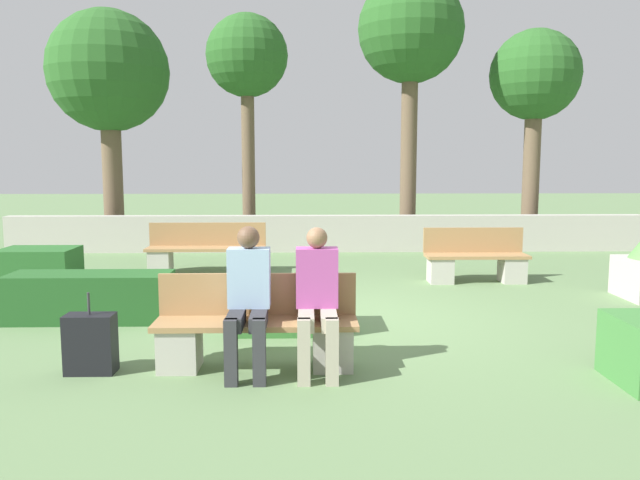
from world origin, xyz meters
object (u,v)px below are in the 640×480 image
(tree_leftmost, at_px, (108,74))
(tree_center_left, at_px, (247,61))
(person_seated_man, at_px, (248,294))
(person_seated_woman, at_px, (317,294))
(suitcase, at_px, (91,344))
(bench_right_side, at_px, (206,254))
(bench_left_side, at_px, (476,262))
(tree_center_right, at_px, (411,35))
(tree_rightmost, at_px, (535,80))
(bench_front, at_px, (257,333))

(tree_leftmost, xyz_separation_m, tree_center_left, (3.04, -0.02, 0.29))
(person_seated_man, xyz_separation_m, tree_leftmost, (-3.79, 8.63, 3.08))
(person_seated_woman, distance_m, suitcase, 2.08)
(person_seated_woman, bearing_deg, bench_right_side, 109.35)
(bench_left_side, height_order, person_seated_woman, person_seated_woman)
(person_seated_woman, distance_m, tree_center_right, 9.80)
(tree_center_left, bearing_deg, tree_rightmost, 0.51)
(bench_left_side, distance_m, bench_right_side, 4.49)
(bench_front, bearing_deg, tree_center_left, 95.51)
(bench_front, xyz_separation_m, tree_center_left, (-0.82, 8.47, 3.76))
(bench_right_side, xyz_separation_m, person_seated_man, (1.18, -5.12, 0.39))
(bench_left_side, height_order, bench_right_side, same)
(bench_right_side, bearing_deg, bench_left_side, -0.12)
(bench_right_side, bearing_deg, tree_leftmost, 138.55)
(suitcase, xyz_separation_m, tree_leftmost, (-2.37, 8.62, 3.53))
(person_seated_woman, relative_size, tree_center_left, 0.26)
(bench_front, bearing_deg, person_seated_man, -113.10)
(person_seated_man, relative_size, tree_center_left, 0.26)
(bench_left_side, distance_m, person_seated_man, 5.29)
(person_seated_man, bearing_deg, bench_right_side, 102.99)
(suitcase, bearing_deg, bench_left_side, 42.11)
(tree_leftmost, bearing_deg, person_seated_man, -66.28)
(person_seated_woman, relative_size, tree_center_right, 0.22)
(person_seated_man, distance_m, tree_leftmost, 9.92)
(person_seated_man, height_order, person_seated_woman, person_seated_man)
(tree_leftmost, bearing_deg, bench_right_side, -53.34)
(bench_front, xyz_separation_m, tree_leftmost, (-3.85, 8.49, 3.47))
(bench_left_side, relative_size, tree_center_right, 0.27)
(bench_right_side, distance_m, tree_center_right, 6.91)
(tree_center_left, bearing_deg, bench_right_side, -96.96)
(bench_front, relative_size, person_seated_man, 1.41)
(bench_front, bearing_deg, tree_leftmost, 114.40)
(person_seated_woman, bearing_deg, person_seated_man, 179.84)
(tree_center_right, bearing_deg, bench_front, -108.12)
(bench_left_side, relative_size, tree_leftmost, 0.31)
(person_seated_man, height_order, tree_center_right, tree_center_right)
(bench_left_side, distance_m, person_seated_woman, 4.94)
(person_seated_man, distance_m, tree_rightmost, 10.77)
(bench_front, height_order, tree_center_left, tree_center_left)
(bench_right_side, height_order, suitcase, bench_right_side)
(bench_left_side, relative_size, person_seated_man, 1.21)
(tree_leftmost, distance_m, tree_center_right, 6.70)
(tree_center_right, relative_size, tree_rightmost, 1.24)
(person_seated_woman, xyz_separation_m, tree_leftmost, (-4.41, 8.63, 3.08))
(person_seated_woman, xyz_separation_m, tree_rightmost, (5.04, 8.67, 2.99))
(tree_center_left, bearing_deg, tree_leftmost, 179.63)
(bench_right_side, relative_size, tree_center_left, 0.39)
(person_seated_man, height_order, tree_center_left, tree_center_left)
(bench_left_side, bearing_deg, tree_center_right, 106.46)
(bench_front, distance_m, tree_leftmost, 9.95)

